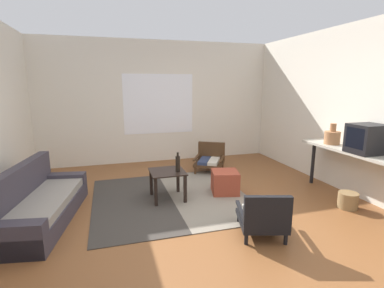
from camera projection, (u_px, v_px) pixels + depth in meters
ground_plane at (199, 215)px, 3.94m from camera, size 7.80×7.80×0.00m
far_wall_with_window at (158, 102)px, 6.54m from camera, size 5.60×0.13×2.70m
side_wall_right at (350, 110)px, 4.68m from camera, size 0.12×6.60×2.70m
area_rug at (171, 198)px, 4.53m from camera, size 2.36×2.35×0.01m
couch at (38, 205)px, 3.72m from camera, size 0.98×1.91×0.74m
coffee_table at (167, 177)px, 4.43m from camera, size 0.52×0.54×0.45m
armchair_by_window at (210, 158)px, 5.94m from camera, size 0.79×0.80×0.56m
armchair_striped_foreground at (263, 217)px, 3.35m from camera, size 0.68×0.74×0.57m
ottoman_orange at (225, 182)px, 4.70m from camera, size 0.50×0.50×0.37m
console_shelf at (353, 155)px, 4.30m from camera, size 0.44×1.79×0.80m
crt_television at (367, 139)px, 4.05m from camera, size 0.44×0.40×0.41m
clay_vase at (332, 137)px, 4.68m from camera, size 0.24×0.24×0.34m
glass_bottle at (178, 163)px, 4.37m from camera, size 0.07×0.07×0.30m
wicker_basket at (348, 200)px, 4.15m from camera, size 0.27×0.27×0.23m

